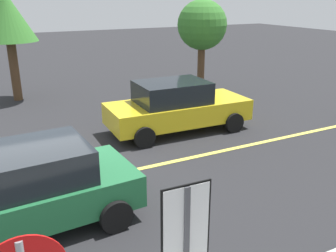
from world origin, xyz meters
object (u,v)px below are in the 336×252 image
car_yellow_mid_road (177,106)px  car_green_far_lane (27,189)px  tree_left_verge (202,26)px  tree_centre_verge (7,18)px  speed_limit_sign (185,251)px

car_yellow_mid_road → car_green_far_lane: bearing=-145.0°
tree_left_verge → tree_centre_verge: tree_centre_verge is taller
car_yellow_mid_road → car_green_far_lane: 6.14m
speed_limit_sign → tree_left_verge: size_ratio=0.62×
car_yellow_mid_road → tree_left_verge: bearing=49.7°
speed_limit_sign → car_green_far_lane: speed_limit_sign is taller
speed_limit_sign → car_green_far_lane: size_ratio=0.59×
car_green_far_lane → tree_left_verge: size_ratio=1.04×
speed_limit_sign → car_yellow_mid_road: speed_limit_sign is taller
car_green_far_lane → tree_centre_verge: size_ratio=0.96×
speed_limit_sign → car_yellow_mid_road: 8.45m
car_green_far_lane → tree_left_verge: bearing=41.8°
speed_limit_sign → car_green_far_lane: 4.19m
car_green_far_lane → tree_centre_verge: bearing=85.2°
car_yellow_mid_road → car_green_far_lane: (-5.03, -3.52, -0.02)m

